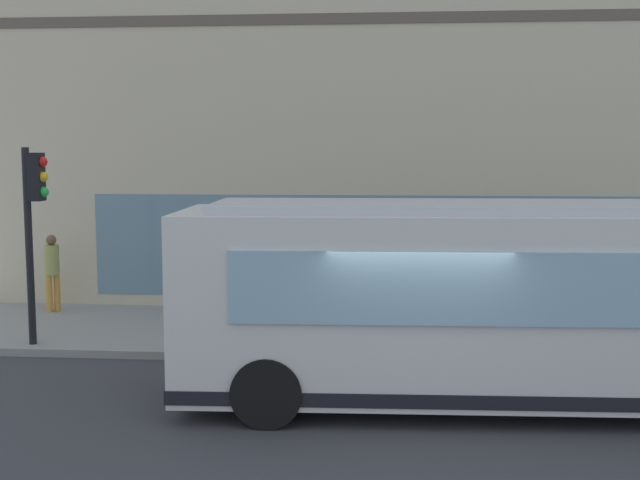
{
  "coord_description": "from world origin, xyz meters",
  "views": [
    {
      "loc": [
        -11.37,
        0.45,
        3.87
      ],
      "look_at": [
        2.68,
        1.64,
        2.24
      ],
      "focal_mm": 44.65,
      "sensor_mm": 36.0,
      "label": 1
    }
  ],
  "objects_px": {
    "pedestrian_near_building_entrance": "(421,283)",
    "pedestrian_near_hydrant": "(204,277)",
    "city_bus_nearside": "(513,304)",
    "fire_hydrant": "(333,303)",
    "traffic_light_down_block": "(34,208)",
    "pedestrian_walking_along_curb": "(372,284)",
    "pedestrian_by_light_pole": "(52,267)"
  },
  "relations": [
    {
      "from": "pedestrian_near_building_entrance",
      "to": "pedestrian_near_hydrant",
      "type": "distance_m",
      "value": 4.54
    },
    {
      "from": "city_bus_nearside",
      "to": "fire_hydrant",
      "type": "distance_m",
      "value": 6.05
    },
    {
      "from": "traffic_light_down_block",
      "to": "pedestrian_near_building_entrance",
      "type": "height_order",
      "value": "traffic_light_down_block"
    },
    {
      "from": "pedestrian_walking_along_curb",
      "to": "pedestrian_near_hydrant",
      "type": "bearing_deg",
      "value": 82.56
    },
    {
      "from": "fire_hydrant",
      "to": "pedestrian_walking_along_curb",
      "type": "bearing_deg",
      "value": -146.09
    },
    {
      "from": "city_bus_nearside",
      "to": "pedestrian_by_light_pole",
      "type": "distance_m",
      "value": 10.96
    },
    {
      "from": "pedestrian_near_building_entrance",
      "to": "city_bus_nearside",
      "type": "bearing_deg",
      "value": -165.74
    },
    {
      "from": "traffic_light_down_block",
      "to": "pedestrian_near_building_entrance",
      "type": "relative_size",
      "value": 2.32
    },
    {
      "from": "pedestrian_near_building_entrance",
      "to": "pedestrian_walking_along_curb",
      "type": "xyz_separation_m",
      "value": [
        -0.8,
        1.0,
        0.1
      ]
    },
    {
      "from": "city_bus_nearside",
      "to": "pedestrian_walking_along_curb",
      "type": "relative_size",
      "value": 5.72
    },
    {
      "from": "pedestrian_near_building_entrance",
      "to": "pedestrian_walking_along_curb",
      "type": "relative_size",
      "value": 0.91
    },
    {
      "from": "pedestrian_by_light_pole",
      "to": "pedestrian_near_building_entrance",
      "type": "bearing_deg",
      "value": -95.66
    },
    {
      "from": "traffic_light_down_block",
      "to": "pedestrian_near_building_entrance",
      "type": "bearing_deg",
      "value": -73.54
    },
    {
      "from": "city_bus_nearside",
      "to": "traffic_light_down_block",
      "type": "relative_size",
      "value": 2.71
    },
    {
      "from": "traffic_light_down_block",
      "to": "pedestrian_by_light_pole",
      "type": "relative_size",
      "value": 2.12
    },
    {
      "from": "traffic_light_down_block",
      "to": "fire_hydrant",
      "type": "bearing_deg",
      "value": -64.02
    },
    {
      "from": "traffic_light_down_block",
      "to": "pedestrian_near_hydrant",
      "type": "relative_size",
      "value": 2.09
    },
    {
      "from": "pedestrian_near_hydrant",
      "to": "pedestrian_by_light_pole",
      "type": "xyz_separation_m",
      "value": [
        1.17,
        3.8,
        -0.01
      ]
    },
    {
      "from": "city_bus_nearside",
      "to": "pedestrian_near_hydrant",
      "type": "height_order",
      "value": "city_bus_nearside"
    },
    {
      "from": "city_bus_nearside",
      "to": "pedestrian_near_hydrant",
      "type": "xyz_separation_m",
      "value": [
        4.29,
        5.71,
        -0.37
      ]
    },
    {
      "from": "pedestrian_near_building_entrance",
      "to": "pedestrian_near_hydrant",
      "type": "height_order",
      "value": "pedestrian_near_hydrant"
    },
    {
      "from": "fire_hydrant",
      "to": "pedestrian_near_building_entrance",
      "type": "distance_m",
      "value": 2.01
    },
    {
      "from": "traffic_light_down_block",
      "to": "pedestrian_walking_along_curb",
      "type": "xyz_separation_m",
      "value": [
        1.36,
        -6.33,
        -1.59
      ]
    },
    {
      "from": "pedestrian_near_hydrant",
      "to": "pedestrian_near_building_entrance",
      "type": "bearing_deg",
      "value": -85.67
    },
    {
      "from": "city_bus_nearside",
      "to": "pedestrian_walking_along_curb",
      "type": "distance_m",
      "value": 4.42
    },
    {
      "from": "pedestrian_walking_along_curb",
      "to": "pedestrian_by_light_pole",
      "type": "xyz_separation_m",
      "value": [
        1.63,
        7.32,
        -0.0
      ]
    },
    {
      "from": "city_bus_nearside",
      "to": "pedestrian_walking_along_curb",
      "type": "height_order",
      "value": "city_bus_nearside"
    },
    {
      "from": "city_bus_nearside",
      "to": "pedestrian_by_light_pole",
      "type": "height_order",
      "value": "city_bus_nearside"
    },
    {
      "from": "pedestrian_by_light_pole",
      "to": "pedestrian_near_hydrant",
      "type": "bearing_deg",
      "value": -107.1
    },
    {
      "from": "fire_hydrant",
      "to": "pedestrian_near_hydrant",
      "type": "bearing_deg",
      "value": 107.47
    },
    {
      "from": "pedestrian_walking_along_curb",
      "to": "city_bus_nearside",
      "type": "bearing_deg",
      "value": -150.38
    },
    {
      "from": "fire_hydrant",
      "to": "pedestrian_near_hydrant",
      "type": "height_order",
      "value": "pedestrian_near_hydrant"
    }
  ]
}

